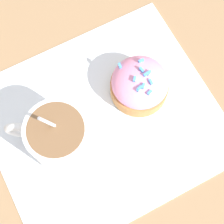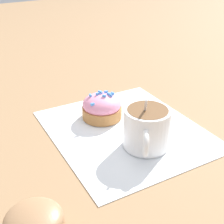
% 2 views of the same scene
% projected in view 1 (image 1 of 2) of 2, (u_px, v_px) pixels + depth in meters
% --- Properties ---
extents(ground_plane, '(3.00, 3.00, 0.00)m').
position_uv_depth(ground_plane, '(104.00, 121.00, 0.50)').
color(ground_plane, '#93704C').
extents(paper_napkin, '(0.31, 0.27, 0.00)m').
position_uv_depth(paper_napkin, '(104.00, 121.00, 0.49)').
color(paper_napkin, white).
rests_on(paper_napkin, ground_plane).
extents(coffee_cup, '(0.09, 0.08, 0.09)m').
position_uv_depth(coffee_cup, '(56.00, 133.00, 0.45)').
color(coffee_cup, white).
rests_on(coffee_cup, paper_napkin).
extents(frosted_pastry, '(0.08, 0.08, 0.05)m').
position_uv_depth(frosted_pastry, '(140.00, 84.00, 0.49)').
color(frosted_pastry, '#B2753D').
rests_on(frosted_pastry, paper_napkin).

